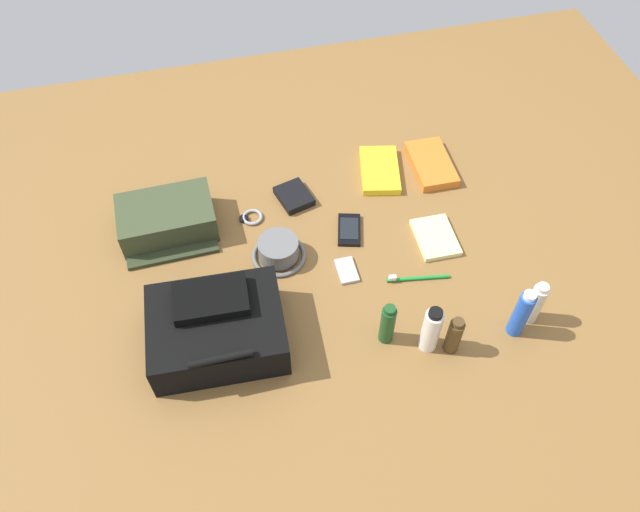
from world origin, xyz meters
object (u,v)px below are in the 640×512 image
at_px(cologne_bottle, 454,336).
at_px(cell_phone, 349,230).
at_px(paperback_novel, 431,164).
at_px(wallet, 294,196).
at_px(toiletry_pouch, 167,219).
at_px(wristwatch, 251,217).
at_px(media_player, 347,270).
at_px(notepad, 435,237).
at_px(toothpaste_tube, 431,330).
at_px(travel_guidebook, 380,170).
at_px(deodorant_spray, 521,313).
at_px(bucket_hat, 279,251).
at_px(lotion_bottle, 535,303).
at_px(backpack, 217,328).
at_px(toothbrush, 414,278).
at_px(shampoo_bottle, 388,324).

relative_size(cologne_bottle, cell_phone, 1.00).
height_order(paperback_novel, wallet, paperback_novel).
relative_size(toiletry_pouch, wristwatch, 3.87).
relative_size(media_player, notepad, 0.56).
distance_m(wristwatch, wallet, 0.15).
height_order(toothpaste_tube, travel_guidebook, toothpaste_tube).
xyz_separation_m(toothpaste_tube, wallet, (0.22, -0.58, -0.06)).
relative_size(cologne_bottle, media_player, 1.54).
xyz_separation_m(deodorant_spray, notepad, (0.09, -0.34, -0.07)).
height_order(bucket_hat, wallet, bucket_hat).
xyz_separation_m(media_player, wallet, (0.08, -0.30, 0.01)).
height_order(cologne_bottle, media_player, cologne_bottle).
bearing_deg(wallet, lotion_bottle, 117.22).
bearing_deg(bucket_hat, wallet, -113.39).
distance_m(deodorant_spray, wristwatch, 0.81).
height_order(backpack, notepad, backpack).
xyz_separation_m(deodorant_spray, toothbrush, (0.20, -0.21, -0.08)).
xyz_separation_m(bucket_hat, cell_phone, (-0.22, -0.04, -0.02)).
bearing_deg(shampoo_bottle, notepad, -130.59).
relative_size(shampoo_bottle, wristwatch, 2.01).
relative_size(backpack, toiletry_pouch, 1.26).
bearing_deg(backpack, travel_guidebook, -140.32).
bearing_deg(media_player, shampoo_bottle, 100.40).
distance_m(toothpaste_tube, toothbrush, 0.22).
bearing_deg(notepad, deodorant_spray, 106.69).
relative_size(lotion_bottle, cologne_bottle, 1.13).
distance_m(bucket_hat, media_player, 0.20).
distance_m(backpack, travel_guidebook, 0.75).
bearing_deg(toothpaste_tube, toothbrush, -99.75).
bearing_deg(toothbrush, backpack, 6.41).
bearing_deg(wallet, travel_guidebook, 173.70).
distance_m(toiletry_pouch, travel_guidebook, 0.67).
relative_size(cologne_bottle, notepad, 0.86).
distance_m(deodorant_spray, travel_guidebook, 0.66).
bearing_deg(backpack, wallet, -123.83).
distance_m(paperback_novel, travel_guidebook, 0.17).
distance_m(bucket_hat, cell_phone, 0.22).
height_order(toothbrush, notepad, toothbrush).
distance_m(cologne_bottle, media_player, 0.36).
height_order(toiletry_pouch, deodorant_spray, deodorant_spray).
bearing_deg(toiletry_pouch, toothpaste_tube, 137.89).
bearing_deg(shampoo_bottle, toiletry_pouch, -44.65).
bearing_deg(toothpaste_tube, cell_phone, -77.14).
height_order(cell_phone, notepad, notepad).
height_order(cologne_bottle, paperback_novel, cologne_bottle).
xyz_separation_m(shampoo_bottle, cell_phone, (-0.00, -0.37, -0.06)).
bearing_deg(backpack, wristwatch, -111.22).
xyz_separation_m(toiletry_pouch, travel_guidebook, (-0.67, -0.07, -0.03)).
xyz_separation_m(media_player, notepad, (-0.28, -0.05, 0.00)).
xyz_separation_m(lotion_bottle, cologne_bottle, (0.23, 0.04, -0.01)).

